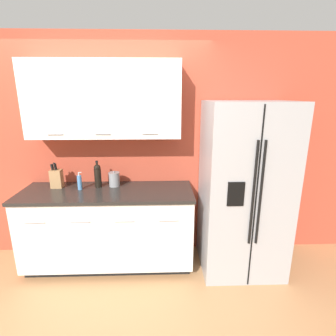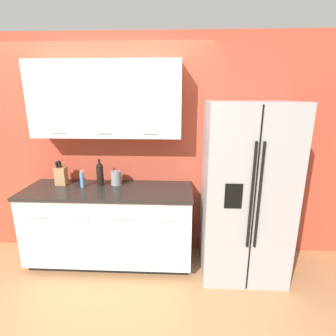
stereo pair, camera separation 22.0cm
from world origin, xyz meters
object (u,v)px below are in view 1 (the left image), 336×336
Objects in this scene: soap_dispenser at (80,182)px; steel_canister at (114,179)px; refrigerator at (243,189)px; knife_block at (57,178)px; wine_bottle at (98,175)px.

soap_dispenser is 0.38m from steel_canister.
refrigerator is 1.45m from steel_canister.
knife_block reaches higher than steel_canister.
refrigerator reaches higher than steel_canister.
wine_bottle is (-1.61, 0.18, 0.12)m from refrigerator.
steel_canister is (0.64, 0.03, -0.03)m from knife_block.
wine_bottle is at bearing -170.67° from steel_canister.
wine_bottle is 1.73× the size of steel_canister.
wine_bottle is at bearing -0.29° from knife_block.
wine_bottle reaches higher than steel_canister.
steel_canister is (-1.44, 0.21, 0.07)m from refrigerator.
soap_dispenser is (-1.80, 0.10, 0.07)m from refrigerator.
refrigerator is 2.09m from knife_block.
soap_dispenser is (0.28, -0.08, -0.02)m from knife_block.
soap_dispenser is (-0.19, -0.08, -0.06)m from wine_bottle.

